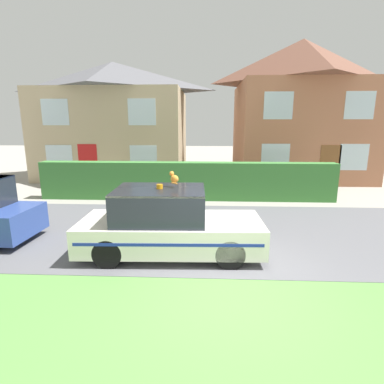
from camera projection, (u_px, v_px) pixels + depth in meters
name	position (u px, v px, depth m)	size (l,w,h in m)	color
ground_plane	(232.00, 300.00, 5.38)	(80.00, 80.00, 0.00)	gray
road_strip	(222.00, 231.00, 8.84)	(28.00, 5.64, 0.01)	#5B5B60
lawn_verge	(235.00, 322.00, 4.78)	(28.00, 2.68, 0.01)	#568C42
garden_hedge	(186.00, 181.00, 12.49)	(12.21, 0.62, 1.57)	#3D7F38
police_car	(168.00, 224.00, 7.16)	(4.36, 1.87, 1.72)	black
cat	(174.00, 178.00, 7.10)	(0.27, 0.31, 0.28)	orange
house_left	(115.00, 120.00, 17.88)	(8.49, 5.91, 6.62)	tan
house_right	(299.00, 109.00, 17.46)	(7.34, 6.63, 7.77)	#A86B4C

